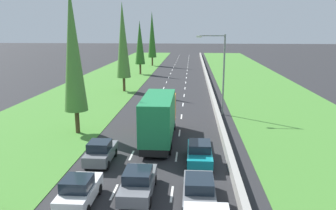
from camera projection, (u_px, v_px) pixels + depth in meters
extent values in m
plane|color=#28282B|center=(177.00, 80.00, 63.98)|extent=(300.00, 300.00, 0.00)
cube|color=#478433|center=(111.00, 79.00, 64.85)|extent=(14.00, 140.00, 0.04)
cube|color=#478433|center=(253.00, 81.00, 62.98)|extent=(14.00, 140.00, 0.04)
cube|color=#9E9B93|center=(207.00, 78.00, 63.49)|extent=(0.44, 120.00, 0.85)
cube|color=white|center=(114.00, 192.00, 20.36)|extent=(0.14, 2.00, 0.01)
cube|color=white|center=(132.00, 155.00, 26.19)|extent=(0.14, 2.00, 0.01)
cube|color=white|center=(143.00, 132.00, 32.02)|extent=(0.14, 2.00, 0.01)
cube|color=white|center=(150.00, 116.00, 37.85)|extent=(0.14, 2.00, 0.01)
cube|color=white|center=(156.00, 104.00, 43.69)|extent=(0.14, 2.00, 0.01)
cube|color=white|center=(160.00, 95.00, 49.52)|extent=(0.14, 2.00, 0.01)
cube|color=white|center=(164.00, 88.00, 55.35)|extent=(0.14, 2.00, 0.01)
cube|color=white|center=(166.00, 82.00, 61.18)|extent=(0.14, 2.00, 0.01)
cube|color=white|center=(169.00, 78.00, 67.01)|extent=(0.14, 2.00, 0.01)
cube|color=white|center=(171.00, 74.00, 72.85)|extent=(0.14, 2.00, 0.01)
cube|color=white|center=(172.00, 70.00, 78.68)|extent=(0.14, 2.00, 0.01)
cube|color=white|center=(174.00, 67.00, 84.51)|extent=(0.14, 2.00, 0.01)
cube|color=white|center=(175.00, 65.00, 90.34)|extent=(0.14, 2.00, 0.01)
cube|color=white|center=(176.00, 62.00, 96.18)|extent=(0.14, 2.00, 0.01)
cube|color=white|center=(177.00, 60.00, 102.01)|extent=(0.14, 2.00, 0.01)
cube|color=white|center=(178.00, 59.00, 107.84)|extent=(0.14, 2.00, 0.01)
cube|color=white|center=(179.00, 57.00, 113.67)|extent=(0.14, 2.00, 0.01)
cube|color=white|center=(179.00, 56.00, 119.50)|extent=(0.14, 2.00, 0.01)
cube|color=white|center=(172.00, 194.00, 20.11)|extent=(0.14, 2.00, 0.01)
cube|color=white|center=(176.00, 157.00, 25.95)|extent=(0.14, 2.00, 0.01)
cube|color=white|center=(179.00, 133.00, 31.78)|extent=(0.14, 2.00, 0.01)
cube|color=white|center=(181.00, 117.00, 37.61)|extent=(0.14, 2.00, 0.01)
cube|color=white|center=(183.00, 105.00, 43.44)|extent=(0.14, 2.00, 0.01)
cube|color=white|center=(184.00, 96.00, 49.28)|extent=(0.14, 2.00, 0.01)
cube|color=white|center=(185.00, 88.00, 55.11)|extent=(0.14, 2.00, 0.01)
cube|color=white|center=(186.00, 83.00, 60.94)|extent=(0.14, 2.00, 0.01)
cube|color=white|center=(186.00, 78.00, 66.77)|extent=(0.14, 2.00, 0.01)
cube|color=white|center=(187.00, 74.00, 72.60)|extent=(0.14, 2.00, 0.01)
cube|color=white|center=(187.00, 70.00, 78.44)|extent=(0.14, 2.00, 0.01)
cube|color=white|center=(188.00, 67.00, 84.27)|extent=(0.14, 2.00, 0.01)
cube|color=white|center=(188.00, 65.00, 90.10)|extent=(0.14, 2.00, 0.01)
cube|color=white|center=(188.00, 62.00, 95.93)|extent=(0.14, 2.00, 0.01)
cube|color=white|center=(188.00, 60.00, 101.77)|extent=(0.14, 2.00, 0.01)
cube|color=white|center=(189.00, 59.00, 107.60)|extent=(0.14, 2.00, 0.01)
cube|color=white|center=(189.00, 57.00, 113.43)|extent=(0.14, 2.00, 0.01)
cube|color=white|center=(189.00, 56.00, 119.26)|extent=(0.14, 2.00, 0.01)
cube|color=slate|center=(199.00, 193.00, 18.85)|extent=(1.76, 4.50, 0.72)
cube|color=#19232D|center=(199.00, 183.00, 18.56)|extent=(1.56, 1.90, 0.60)
cylinder|color=black|center=(185.00, 187.00, 20.34)|extent=(0.22, 0.64, 0.64)
cylinder|color=black|center=(212.00, 188.00, 20.23)|extent=(0.22, 0.64, 0.64)
cube|color=slate|center=(138.00, 184.00, 19.90)|extent=(1.76, 4.50, 0.72)
cube|color=#19232D|center=(138.00, 175.00, 19.60)|extent=(1.56, 1.90, 0.60)
cylinder|color=black|center=(129.00, 179.00, 21.39)|extent=(0.22, 0.64, 0.64)
cylinder|color=black|center=(155.00, 180.00, 21.28)|extent=(0.22, 0.64, 0.64)
cylinder|color=black|center=(120.00, 201.00, 18.68)|extent=(0.22, 0.64, 0.64)
cylinder|color=black|center=(149.00, 202.00, 18.57)|extent=(0.22, 0.64, 0.64)
cube|color=black|center=(160.00, 134.00, 29.47)|extent=(2.20, 9.40, 0.56)
cube|color=orange|center=(163.00, 108.00, 32.63)|extent=(2.40, 2.20, 2.50)
cube|color=#1E7F47|center=(158.00, 116.00, 27.97)|extent=(2.44, 7.20, 3.30)
cylinder|color=black|center=(151.00, 126.00, 32.82)|extent=(0.22, 0.64, 0.64)
cylinder|color=black|center=(174.00, 127.00, 32.67)|extent=(0.22, 0.64, 0.64)
cylinder|color=black|center=(143.00, 145.00, 27.50)|extent=(0.22, 0.64, 0.64)
cylinder|color=black|center=(171.00, 146.00, 27.34)|extent=(0.22, 0.64, 0.64)
cylinder|color=black|center=(141.00, 150.00, 26.45)|extent=(0.22, 0.64, 0.64)
cylinder|color=black|center=(170.00, 151.00, 26.29)|extent=(0.22, 0.64, 0.64)
cube|color=white|center=(80.00, 193.00, 18.84)|extent=(1.68, 3.90, 0.76)
cube|color=#19232D|center=(77.00, 183.00, 18.39)|extent=(1.52, 1.60, 0.64)
cylinder|color=black|center=(74.00, 188.00, 20.15)|extent=(0.22, 0.64, 0.64)
cylinder|color=black|center=(99.00, 189.00, 20.04)|extent=(0.22, 0.64, 0.64)
cylinder|color=black|center=(59.00, 210.00, 17.80)|extent=(0.22, 0.64, 0.64)
cube|color=teal|center=(199.00, 154.00, 24.63)|extent=(1.76, 4.50, 0.72)
cube|color=#19232D|center=(200.00, 146.00, 24.34)|extent=(1.56, 1.90, 0.60)
cylinder|color=black|center=(189.00, 152.00, 26.12)|extent=(0.22, 0.64, 0.64)
cylinder|color=black|center=(209.00, 152.00, 26.01)|extent=(0.22, 0.64, 0.64)
cylinder|color=black|center=(188.00, 166.00, 23.41)|extent=(0.22, 0.64, 0.64)
cylinder|color=black|center=(211.00, 167.00, 23.30)|extent=(0.22, 0.64, 0.64)
cube|color=slate|center=(101.00, 153.00, 24.69)|extent=(1.68, 3.90, 0.76)
cube|color=#19232D|center=(99.00, 146.00, 24.24)|extent=(1.52, 1.60, 0.64)
cylinder|color=black|center=(96.00, 152.00, 26.01)|extent=(0.22, 0.64, 0.64)
cylinder|color=black|center=(115.00, 153.00, 25.90)|extent=(0.22, 0.64, 0.64)
cylinder|color=black|center=(86.00, 165.00, 23.66)|extent=(0.22, 0.64, 0.64)
cylinder|color=black|center=(107.00, 165.00, 23.55)|extent=(0.22, 0.64, 0.64)
cylinder|color=#4C3823|center=(77.00, 122.00, 31.56)|extent=(0.40, 0.40, 2.20)
cone|color=#4C7F38|center=(73.00, 49.00, 30.05)|extent=(2.14, 2.14, 11.24)
cylinder|color=#4C3823|center=(124.00, 84.00, 52.33)|extent=(0.41, 0.41, 2.20)
cone|color=#4C7F38|center=(123.00, 40.00, 50.80)|extent=(2.14, 2.14, 11.37)
cylinder|color=#4C3823|center=(140.00, 69.00, 71.37)|extent=(0.40, 0.40, 2.20)
cone|color=#2D6623|center=(140.00, 42.00, 70.12)|extent=(2.08, 2.08, 8.95)
cylinder|color=#4C3823|center=(152.00, 62.00, 87.37)|extent=(0.41, 0.41, 2.20)
cone|color=#2D6623|center=(152.00, 34.00, 85.82)|extent=(2.15, 2.15, 11.61)
cylinder|color=gray|center=(224.00, 75.00, 37.52)|extent=(0.20, 0.20, 9.00)
cylinder|color=gray|center=(212.00, 36.00, 36.64)|extent=(2.80, 0.12, 0.12)
cube|color=silver|center=(199.00, 37.00, 36.76)|extent=(0.60, 0.28, 0.20)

